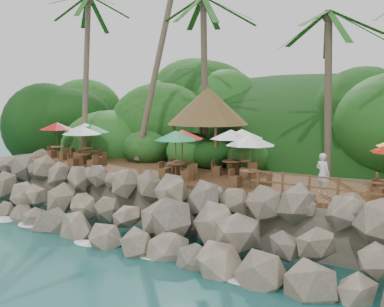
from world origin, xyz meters
The scene contains 11 objects.
ground centered at (0.00, 0.00, 0.00)m, with size 140.00×140.00×0.00m, color #19514F.
land_base centered at (0.00, 16.00, 1.05)m, with size 32.00×25.20×2.10m, color gray.
jungle_hill centered at (0.00, 23.50, 0.00)m, with size 44.80×28.00×15.40m, color #143811.
seawall centered at (0.00, 2.00, 1.15)m, with size 29.00×4.00×2.30m, color gray, non-canonical shape.
terrace centered at (0.00, 6.00, 2.20)m, with size 26.00×5.00×0.20m, color brown.
jungle_foliage centered at (0.00, 15.00, 0.00)m, with size 44.00×16.00×12.00m, color #143811, non-canonical shape.
foam_line centered at (0.00, 0.30, 0.03)m, with size 25.20×0.80×0.06m.
palapa centered at (-1.12, 9.24, 5.79)m, with size 4.78×4.78×4.60m.
dining_clusters centered at (-0.42, 5.76, 4.27)m, with size 22.90×5.20×2.38m.
railing centered at (8.20, 3.65, 2.91)m, with size 7.20×0.10×1.00m.
waiter centered at (7.13, 5.09, 3.15)m, with size 0.62×0.41×1.71m, color white.
Camera 1 is at (13.04, -13.05, 6.24)m, focal length 42.30 mm.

